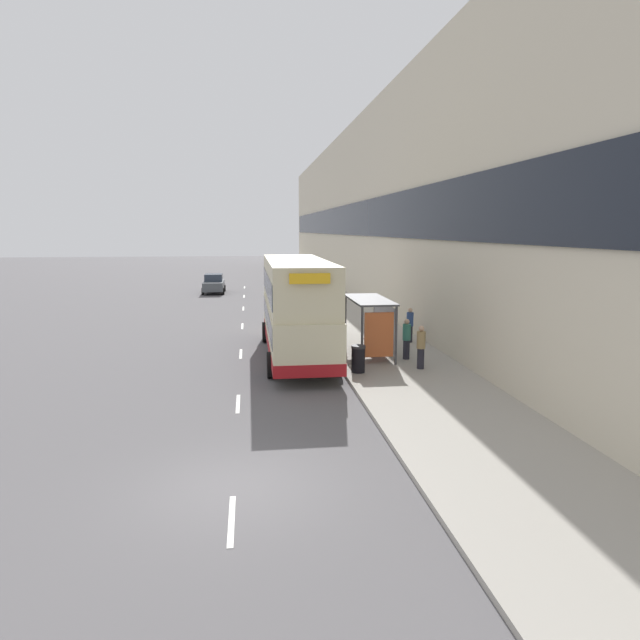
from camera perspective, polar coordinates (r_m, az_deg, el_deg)
The scene contains 17 objects.
ground_plane at distance 13.12m, azimuth -8.66°, elevation -16.31°, with size 220.00×220.00×0.00m, color #5B595B.
pavement at distance 51.02m, azimuth -0.27°, elevation 2.84°, with size 5.00×93.00×0.14m.
terrace_facade at distance 51.37m, azimuth 4.23°, elevation 10.73°, with size 3.10×93.00×14.23m.
lane_mark_0 at distance 11.86m, azimuth -8.84°, elevation -19.18°, with size 0.12×2.00×0.01m.
lane_mark_1 at distance 18.85m, azimuth -8.20°, elevation -8.29°, with size 0.12×2.00×0.01m.
lane_mark_2 at distance 26.15m, azimuth -7.93°, elevation -3.37°, with size 0.12×2.00×0.01m.
lane_mark_3 at distance 33.56m, azimuth -7.77°, elevation -0.61°, with size 0.12×2.00×0.01m.
lane_mark_4 at distance 41.01m, azimuth -7.68°, elevation 1.15°, with size 0.12×2.00×0.01m.
lane_mark_5 at distance 48.50m, azimuth -7.61°, elevation 2.36°, with size 0.12×2.00×0.01m.
lane_mark_6 at distance 56.00m, azimuth -7.56°, elevation 3.25°, with size 0.12×2.00×0.01m.
bus_shelter at distance 24.62m, azimuth 5.48°, elevation 0.33°, with size 1.60×4.20×2.48m.
double_decker_bus_near at distance 24.85m, azimuth -2.35°, elevation 1.39°, with size 2.85×10.92×4.30m.
car_0 at distance 51.45m, azimuth -10.57°, elevation 3.60°, with size 1.93×4.28×1.69m.
pedestrian_at_shelter at distance 28.07m, azimuth 8.98°, elevation -0.47°, with size 0.33×0.33×1.69m.
pedestrian_1 at distance 22.80m, azimuth 10.06°, elevation -2.66°, with size 0.34×0.34×1.73m.
pedestrian_2 at distance 24.38m, azimuth 8.65°, elevation -1.86°, with size 0.34×0.34×1.73m.
litter_bin at distance 22.02m, azimuth 3.84°, elevation -3.89°, with size 0.55×0.55×1.05m.
Camera 1 is at (0.42, -11.85, 5.60)m, focal length 32.00 mm.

